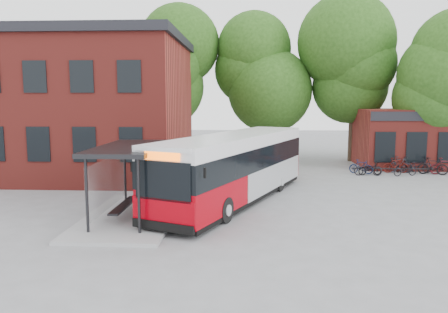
{
  "coord_description": "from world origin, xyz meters",
  "views": [
    {
      "loc": [
        0.06,
        -17.67,
        4.65
      ],
      "look_at": [
        -1.02,
        2.66,
        2.0
      ],
      "focal_mm": 35.0,
      "sensor_mm": 36.0,
      "label": 1
    }
  ],
  "objects_px": {
    "bicycle_1": "(361,167)",
    "bicycle_2": "(370,168)",
    "bicycle_0": "(368,169)",
    "city_bus": "(236,168)",
    "bicycle_3": "(396,165)",
    "bicycle_extra_0": "(445,166)",
    "bicycle_5": "(400,164)",
    "bicycle_4": "(405,169)",
    "bus_shelter": "(131,182)",
    "bicycle_6": "(417,165)",
    "bicycle_7": "(433,166)"
  },
  "relations": [
    {
      "from": "bicycle_6",
      "to": "city_bus",
      "type": "bearing_deg",
      "value": 124.94
    },
    {
      "from": "bus_shelter",
      "to": "bicycle_extra_0",
      "type": "distance_m",
      "value": 20.16
    },
    {
      "from": "bicycle_5",
      "to": "bicycle_1",
      "type": "bearing_deg",
      "value": 84.05
    },
    {
      "from": "city_bus",
      "to": "bicycle_5",
      "type": "bearing_deg",
      "value": 62.34
    },
    {
      "from": "bicycle_4",
      "to": "bicycle_extra_0",
      "type": "xyz_separation_m",
      "value": [
        2.65,
        0.62,
        0.11
      ]
    },
    {
      "from": "bicycle_4",
      "to": "bicycle_extra_0",
      "type": "distance_m",
      "value": 2.72
    },
    {
      "from": "city_bus",
      "to": "bicycle_extra_0",
      "type": "xyz_separation_m",
      "value": [
        12.87,
        7.83,
        -1.02
      ]
    },
    {
      "from": "bicycle_extra_0",
      "to": "bicycle_3",
      "type": "bearing_deg",
      "value": 90.34
    },
    {
      "from": "bicycle_3",
      "to": "bicycle_5",
      "type": "distance_m",
      "value": 0.48
    },
    {
      "from": "bicycle_4",
      "to": "bicycle_2",
      "type": "bearing_deg",
      "value": 65.38
    },
    {
      "from": "bus_shelter",
      "to": "bicycle_0",
      "type": "distance_m",
      "value": 15.89
    },
    {
      "from": "bicycle_0",
      "to": "bicycle_1",
      "type": "xyz_separation_m",
      "value": [
        -0.24,
        0.74,
        0.0
      ]
    },
    {
      "from": "bicycle_4",
      "to": "bicycle_5",
      "type": "bearing_deg",
      "value": -24.82
    },
    {
      "from": "bicycle_2",
      "to": "bicycle_4",
      "type": "xyz_separation_m",
      "value": [
        2.05,
        -0.26,
        0.01
      ]
    },
    {
      "from": "bicycle_0",
      "to": "bicycle_5",
      "type": "xyz_separation_m",
      "value": [
        2.42,
        1.43,
        0.08
      ]
    },
    {
      "from": "bicycle_4",
      "to": "bicycle_extra_0",
      "type": "bearing_deg",
      "value": -94.37
    },
    {
      "from": "bus_shelter",
      "to": "bicycle_2",
      "type": "bearing_deg",
      "value": 40.88
    },
    {
      "from": "bicycle_4",
      "to": "bicycle_7",
      "type": "height_order",
      "value": "bicycle_7"
    },
    {
      "from": "bicycle_4",
      "to": "bicycle_6",
      "type": "bearing_deg",
      "value": -62.02
    },
    {
      "from": "bicycle_2",
      "to": "bicycle_7",
      "type": "distance_m",
      "value": 3.97
    },
    {
      "from": "city_bus",
      "to": "bicycle_2",
      "type": "bearing_deg",
      "value": 65.0
    },
    {
      "from": "bicycle_3",
      "to": "bicycle_extra_0",
      "type": "height_order",
      "value": "bicycle_extra_0"
    },
    {
      "from": "city_bus",
      "to": "bicycle_3",
      "type": "distance_m",
      "value": 13.1
    },
    {
      "from": "bicycle_0",
      "to": "bicycle_6",
      "type": "relative_size",
      "value": 0.9
    },
    {
      "from": "bicycle_0",
      "to": "bicycle_4",
      "type": "xyz_separation_m",
      "value": [
        2.24,
        -0.02,
        -0.02
      ]
    },
    {
      "from": "bicycle_4",
      "to": "bicycle_7",
      "type": "relative_size",
      "value": 0.9
    },
    {
      "from": "bicycle_4",
      "to": "bus_shelter",
      "type": "bearing_deg",
      "value": 108.37
    },
    {
      "from": "bicycle_0",
      "to": "bicycle_5",
      "type": "height_order",
      "value": "bicycle_5"
    },
    {
      "from": "bicycle_1",
      "to": "bicycle_5",
      "type": "bearing_deg",
      "value": -50.84
    },
    {
      "from": "bus_shelter",
      "to": "bicycle_5",
      "type": "height_order",
      "value": "bus_shelter"
    },
    {
      "from": "bus_shelter",
      "to": "bicycle_6",
      "type": "distance_m",
      "value": 19.31
    },
    {
      "from": "bicycle_4",
      "to": "bicycle_6",
      "type": "distance_m",
      "value": 1.71
    },
    {
      "from": "bicycle_3",
      "to": "bicycle_6",
      "type": "relative_size",
      "value": 0.87
    },
    {
      "from": "bicycle_1",
      "to": "bicycle_2",
      "type": "xyz_separation_m",
      "value": [
        0.43,
        -0.51,
        -0.03
      ]
    },
    {
      "from": "bicycle_2",
      "to": "bus_shelter",
      "type": "bearing_deg",
      "value": 115.62
    },
    {
      "from": "bicycle_2",
      "to": "bicycle_5",
      "type": "height_order",
      "value": "bicycle_5"
    },
    {
      "from": "bicycle_6",
      "to": "bicycle_5",
      "type": "bearing_deg",
      "value": 75.82
    },
    {
      "from": "bicycle_3",
      "to": "bicycle_5",
      "type": "xyz_separation_m",
      "value": [
        0.37,
        0.31,
        0.03
      ]
    },
    {
      "from": "bicycle_1",
      "to": "bicycle_2",
      "type": "bearing_deg",
      "value": -114.91
    },
    {
      "from": "bicycle_5",
      "to": "bicycle_7",
      "type": "height_order",
      "value": "bicycle_7"
    },
    {
      "from": "city_bus",
      "to": "bicycle_1",
      "type": "height_order",
      "value": "city_bus"
    },
    {
      "from": "bicycle_3",
      "to": "bicycle_7",
      "type": "height_order",
      "value": "bicycle_7"
    },
    {
      "from": "city_bus",
      "to": "bicycle_extra_0",
      "type": "bearing_deg",
      "value": 53.9
    },
    {
      "from": "bicycle_0",
      "to": "bicycle_6",
      "type": "xyz_separation_m",
      "value": [
        3.44,
        1.2,
        0.05
      ]
    },
    {
      "from": "bicycle_0",
      "to": "bicycle_3",
      "type": "xyz_separation_m",
      "value": [
        2.05,
        1.12,
        0.05
      ]
    },
    {
      "from": "bicycle_2",
      "to": "bicycle_7",
      "type": "xyz_separation_m",
      "value": [
        3.95,
        0.34,
        0.12
      ]
    },
    {
      "from": "bicycle_3",
      "to": "bicycle_6",
      "type": "bearing_deg",
      "value": -88.25
    },
    {
      "from": "bus_shelter",
      "to": "bicycle_1",
      "type": "height_order",
      "value": "bus_shelter"
    },
    {
      "from": "bicycle_7",
      "to": "city_bus",
      "type": "bearing_deg",
      "value": 144.87
    },
    {
      "from": "bicycle_0",
      "to": "bicycle_5",
      "type": "distance_m",
      "value": 2.81
    }
  ]
}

